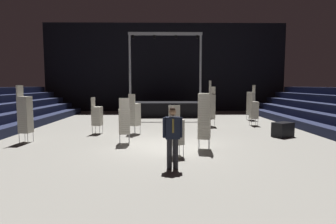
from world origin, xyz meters
The scene contains 14 objects.
ground_plane centered at (0.00, 0.00, -0.05)m, with size 22.00×30.00×0.10m, color gray.
arena_end_wall centered at (0.00, 15.00, 4.00)m, with size 22.00×0.30×8.00m, color black.
stage_riser centered at (0.00, 10.60, 0.67)m, with size 5.64×2.59×6.18m.
man_with_tie centered at (0.16, -3.12, 1.01)m, with size 0.57×0.27×1.78m.
chair_stack_front_left centered at (-5.90, 0.73, 1.19)m, with size 0.50×0.50×2.39m.
chair_stack_front_right centered at (5.90, 8.19, 1.19)m, with size 0.48×0.48×2.39m.
chair_stack_mid_left centered at (5.25, 5.53, 0.94)m, with size 0.46×0.46×1.88m.
chair_stack_mid_right centered at (-1.72, 0.41, 0.94)m, with size 0.51×0.51×1.88m.
chair_stack_mid_centre centered at (-3.41, 2.83, 0.90)m, with size 0.51×0.51×1.79m.
chair_stack_rear_left centered at (1.42, -0.67, 1.28)m, with size 0.54×0.54×2.56m.
chair_stack_rear_right centered at (2.61, 5.28, 1.15)m, with size 0.60×0.60×2.31m.
chair_stack_rear_centre centered at (0.32, -1.62, 0.86)m, with size 0.55×0.55×1.71m.
chair_stack_aisle_left centered at (-1.55, 2.75, 0.98)m, with size 0.61×0.61×1.96m.
equipment_road_case centered at (5.44, 1.83, 0.34)m, with size 0.90×0.60×0.67m, color black.
Camera 1 is at (-0.07, -10.92, 2.40)m, focal length 29.83 mm.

